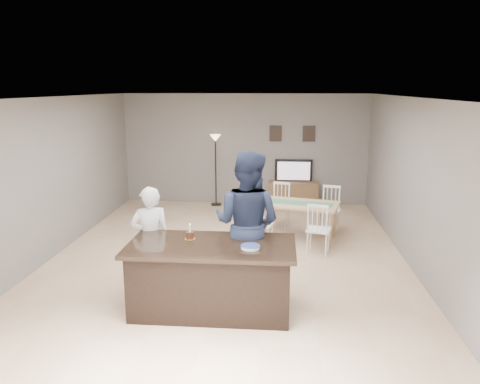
# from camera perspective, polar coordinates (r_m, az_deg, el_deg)

# --- Properties ---
(floor) EXTENTS (8.00, 8.00, 0.00)m
(floor) POSITION_cam_1_polar(r_m,az_deg,el_deg) (8.01, -1.56, -8.23)
(floor) COLOR tan
(floor) RESTS_ON ground
(room_shell) EXTENTS (8.00, 8.00, 8.00)m
(room_shell) POSITION_cam_1_polar(r_m,az_deg,el_deg) (7.57, -1.64, 3.70)
(room_shell) COLOR slate
(room_shell) RESTS_ON floor
(kitchen_island) EXTENTS (2.15, 1.10, 0.90)m
(kitchen_island) POSITION_cam_1_polar(r_m,az_deg,el_deg) (6.18, -3.47, -10.26)
(kitchen_island) COLOR black
(kitchen_island) RESTS_ON floor
(tv_console) EXTENTS (1.20, 0.40, 0.60)m
(tv_console) POSITION_cam_1_polar(r_m,az_deg,el_deg) (11.50, 6.49, -0.22)
(tv_console) COLOR brown
(tv_console) RESTS_ON floor
(television) EXTENTS (0.91, 0.12, 0.53)m
(television) POSITION_cam_1_polar(r_m,az_deg,el_deg) (11.45, 6.55, 2.60)
(television) COLOR black
(television) RESTS_ON tv_console
(tv_screen_glow) EXTENTS (0.78, 0.00, 0.78)m
(tv_screen_glow) POSITION_cam_1_polar(r_m,az_deg,el_deg) (11.37, 6.56, 2.57)
(tv_screen_glow) COLOR orange
(tv_screen_glow) RESTS_ON tv_console
(picture_frames) EXTENTS (1.10, 0.02, 0.38)m
(picture_frames) POSITION_cam_1_polar(r_m,az_deg,el_deg) (11.46, 6.39, 7.09)
(picture_frames) COLOR black
(picture_frames) RESTS_ON room_shell
(woman) EXTENTS (0.65, 0.54, 1.52)m
(woman) POSITION_cam_1_polar(r_m,az_deg,el_deg) (6.77, -10.84, -5.64)
(woman) COLOR silver
(woman) RESTS_ON floor
(man) EXTENTS (1.20, 1.06, 2.04)m
(man) POSITION_cam_1_polar(r_m,az_deg,el_deg) (6.46, 0.86, -3.87)
(man) COLOR #182036
(man) RESTS_ON floor
(birthday_cake) EXTENTS (0.14, 0.14, 0.21)m
(birthday_cake) POSITION_cam_1_polar(r_m,az_deg,el_deg) (6.23, -6.13, -5.27)
(birthday_cake) COLOR gold
(birthday_cake) RESTS_ON kitchen_island
(plate_stack) EXTENTS (0.24, 0.24, 0.04)m
(plate_stack) POSITION_cam_1_polar(r_m,az_deg,el_deg) (5.86, 1.28, -6.71)
(plate_stack) COLOR white
(plate_stack) RESTS_ON kitchen_island
(dining_table) EXTENTS (1.80, 1.99, 0.92)m
(dining_table) POSITION_cam_1_polar(r_m,az_deg,el_deg) (8.96, 7.02, -2.10)
(dining_table) COLOR #A28158
(dining_table) RESTS_ON floor
(floor_lamp) EXTENTS (0.26, 0.26, 1.74)m
(floor_lamp) POSITION_cam_1_polar(r_m,az_deg,el_deg) (11.33, -3.01, 5.04)
(floor_lamp) COLOR black
(floor_lamp) RESTS_ON floor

